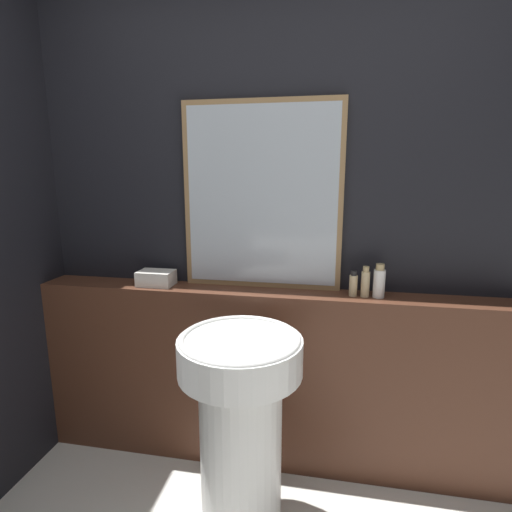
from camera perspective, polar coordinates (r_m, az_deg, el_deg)
The scene contains 8 objects.
wall_back at distance 2.02m, azimuth 2.57°, elevation 4.64°, with size 8.00×0.06×2.50m.
vanity_counter at distance 2.15m, azimuth 1.87°, elevation -17.06°, with size 2.39×0.20×0.93m.
pedestal_sink at distance 1.76m, azimuth -2.20°, elevation -22.50°, with size 0.49×0.49×0.88m.
mirror at distance 1.97m, azimuth 0.83°, elevation 8.48°, with size 0.78×0.03×0.91m.
towel_stack at distance 2.12m, azimuth -14.07°, elevation -3.07°, with size 0.18×0.12×0.08m.
shampoo_bottle at distance 1.93m, azimuth 13.73°, elevation -3.96°, with size 0.04×0.04×0.12m.
conditioner_bottle at distance 1.93m, azimuth 15.35°, elevation -3.70°, with size 0.04×0.04×0.14m.
lotion_bottle at distance 1.94m, azimuth 17.19°, elevation -3.56°, with size 0.05×0.05×0.16m.
Camera 1 is at (0.28, -0.38, 1.50)m, focal length 28.00 mm.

